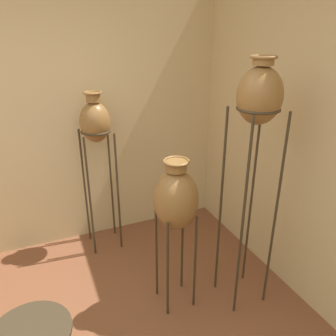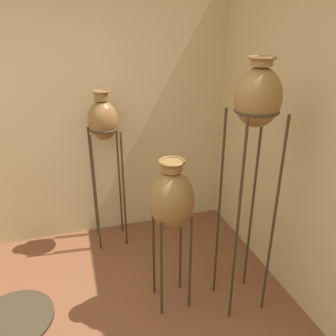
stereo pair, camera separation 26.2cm
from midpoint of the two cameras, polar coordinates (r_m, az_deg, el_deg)
wall_back at (r=3.38m, az=-22.60°, el=8.23°), size 8.22×0.06×2.70m
vase_stand_tall at (r=2.29m, az=18.53°, el=10.33°), size 0.31×0.31×1.96m
vase_stand_medium at (r=3.14m, az=-8.88°, el=7.62°), size 0.29×0.29×1.60m
vase_stand_short at (r=2.42m, az=3.76°, el=-5.74°), size 0.34×0.34×1.27m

